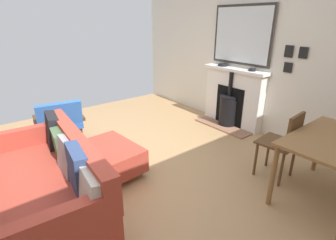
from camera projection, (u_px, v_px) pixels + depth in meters
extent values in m
cube|color=tan|center=(126.00, 171.00, 3.30)|extent=(4.99, 5.59, 0.01)
cube|color=silver|center=(253.00, 46.00, 4.22)|extent=(0.12, 5.59, 2.83)
cube|color=#93664C|center=(222.00, 127.00, 4.63)|extent=(0.32, 1.09, 0.03)
cube|color=white|center=(233.00, 99.00, 4.60)|extent=(0.19, 1.14, 0.99)
cube|color=black|center=(230.00, 106.00, 4.60)|extent=(0.06, 0.58, 0.69)
cylinder|color=black|center=(228.00, 111.00, 4.61)|extent=(0.32, 0.32, 0.52)
cylinder|color=black|center=(229.00, 96.00, 4.51)|extent=(0.33, 0.33, 0.02)
cylinder|color=black|center=(231.00, 84.00, 4.43)|extent=(0.07, 0.07, 0.42)
cube|color=white|center=(235.00, 70.00, 4.39)|extent=(0.24, 1.22, 0.05)
cube|color=#2D2823|center=(242.00, 35.00, 4.24)|extent=(0.04, 1.14, 0.95)
cube|color=silver|center=(241.00, 35.00, 4.23)|extent=(0.01, 1.06, 0.87)
cylinder|color=black|center=(223.00, 65.00, 4.58)|extent=(0.17, 0.17, 0.04)
torus|color=black|center=(223.00, 64.00, 4.57)|extent=(0.17, 0.17, 0.01)
cylinder|color=black|center=(252.00, 70.00, 4.13)|extent=(0.12, 0.12, 0.04)
torus|color=black|center=(252.00, 69.00, 4.13)|extent=(0.12, 0.12, 0.01)
cylinder|color=#B2B2B7|center=(1.00, 185.00, 2.93)|extent=(0.04, 0.04, 0.10)
cylinder|color=#B2B2B7|center=(64.00, 167.00, 3.30)|extent=(0.04, 0.04, 0.10)
cube|color=#B74233|center=(43.00, 193.00, 2.46)|extent=(1.01, 1.84, 0.33)
cube|color=#B74233|center=(78.00, 151.00, 2.53)|extent=(0.27, 1.79, 0.36)
cube|color=#B74233|center=(25.00, 137.00, 2.99)|extent=(0.84, 0.18, 0.22)
cube|color=#B74233|center=(58.00, 225.00, 1.72)|extent=(0.84, 0.18, 0.22)
cube|color=black|center=(52.00, 131.00, 3.00)|extent=(0.20, 0.41, 0.40)
cube|color=#4C6B47|center=(60.00, 145.00, 2.72)|extent=(0.17, 0.34, 0.33)
cube|color=#99999E|center=(68.00, 156.00, 2.48)|extent=(0.17, 0.35, 0.36)
cube|color=#334775|center=(78.00, 170.00, 2.21)|extent=(0.17, 0.41, 0.40)
cube|color=beige|center=(91.00, 194.00, 1.96)|extent=(0.19, 0.35, 0.35)
cylinder|color=#B2B2B7|center=(87.00, 165.00, 3.36)|extent=(0.03, 0.03, 0.09)
cylinder|color=#B2B2B7|center=(113.00, 186.00, 2.92)|extent=(0.03, 0.03, 0.09)
cylinder|color=#B2B2B7|center=(114.00, 154.00, 3.62)|extent=(0.03, 0.03, 0.09)
cylinder|color=#B2B2B7|center=(142.00, 173.00, 3.18)|extent=(0.03, 0.03, 0.09)
cube|color=#B74233|center=(112.00, 156.00, 3.20)|extent=(0.58, 0.84, 0.28)
cube|color=#4C3321|center=(75.00, 126.00, 4.24)|extent=(0.05, 0.05, 0.34)
cube|color=#4C3321|center=(42.00, 132.00, 4.01)|extent=(0.05, 0.05, 0.34)
cube|color=#4C3321|center=(82.00, 137.00, 3.86)|extent=(0.05, 0.05, 0.34)
cube|color=#4C3321|center=(45.00, 144.00, 3.63)|extent=(0.05, 0.05, 0.34)
cube|color=#2D60B2|center=(59.00, 123.00, 3.87)|extent=(0.68, 0.65, 0.08)
cube|color=#2D60B2|center=(60.00, 115.00, 3.58)|extent=(0.61, 0.22, 0.36)
cube|color=#4C3321|center=(80.00, 114.00, 3.98)|extent=(0.12, 0.53, 0.04)
cube|color=#4C3321|center=(35.00, 122.00, 3.69)|extent=(0.12, 0.53, 0.04)
cylinder|color=olive|center=(318.00, 146.00, 3.19)|extent=(0.05, 0.05, 0.69)
cylinder|color=olive|center=(273.00, 176.00, 2.58)|extent=(0.05, 0.05, 0.69)
cylinder|color=brown|center=(268.00, 151.00, 3.34)|extent=(0.03, 0.03, 0.45)
cylinder|color=brown|center=(256.00, 159.00, 3.13)|extent=(0.03, 0.03, 0.45)
cylinder|color=brown|center=(293.00, 160.00, 3.12)|extent=(0.03, 0.03, 0.45)
cylinder|color=brown|center=(281.00, 170.00, 2.92)|extent=(0.03, 0.03, 0.45)
cube|color=brown|center=(277.00, 142.00, 3.04)|extent=(0.43, 0.43, 0.02)
cube|color=brown|center=(295.00, 131.00, 2.85)|extent=(0.36, 0.06, 0.38)
cube|color=black|center=(289.00, 51.00, 3.71)|extent=(0.02, 0.12, 0.17)
cube|color=black|center=(303.00, 53.00, 3.56)|extent=(0.02, 0.12, 0.16)
cube|color=black|center=(288.00, 67.00, 3.77)|extent=(0.02, 0.12, 0.14)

